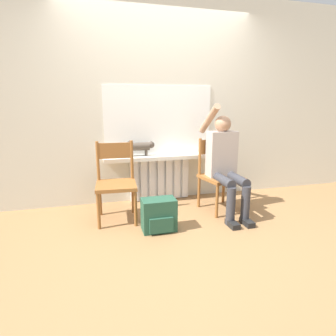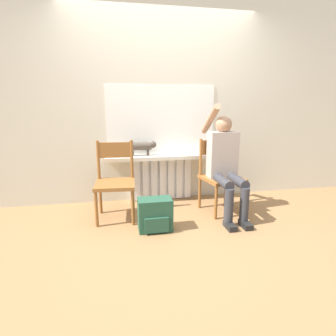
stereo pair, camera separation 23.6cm
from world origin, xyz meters
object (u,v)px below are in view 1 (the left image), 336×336
Objects in this scene: cat at (140,147)px; backpack at (159,215)px; chair_right at (219,174)px; chair_left at (116,181)px; person at (225,160)px.

cat reaches higher than backpack.
chair_right is 1.02m from backpack.
backpack is at bearing -165.48° from chair_right.
person is (1.29, -0.12, 0.20)m from chair_left.
person reaches higher than chair_left.
chair_right reaches higher than cat.
chair_left is at bearing 133.30° from backpack.
person is 3.71× the size of backpack.
backpack is (-0.89, -0.30, -0.48)m from person.
chair_right is at bearing 94.18° from person.
chair_right is at bearing 25.82° from backpack.
cat is 1.39× the size of backpack.
chair_right is 0.23m from person.
chair_right is 2.52× the size of backpack.
cat is at bearing 56.69° from chair_left.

